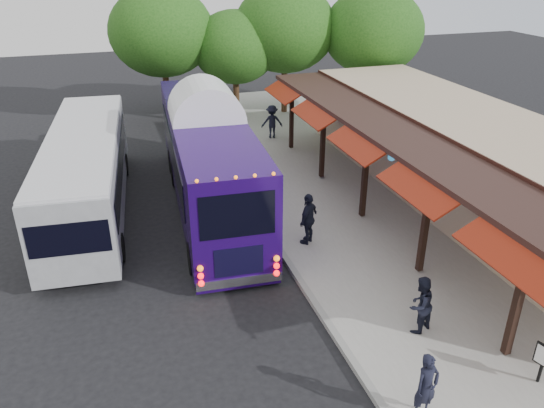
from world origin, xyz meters
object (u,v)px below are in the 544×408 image
object	(u,v)px
ped_a	(427,386)
ped_b	(420,305)
coach_bus	(208,156)
city_bus	(87,170)
ped_c	(308,219)
sign_board	(544,358)
ped_d	(272,122)

from	to	relation	value
ped_a	ped_b	distance (m)	2.91
coach_bus	city_bus	size ratio (longest dim) A/B	1.06
city_bus	ped_c	xyz separation A→B (m)	(7.09, -5.20, -0.67)
ped_a	sign_board	distance (m)	3.13
ped_b	coach_bus	bearing A→B (deg)	-90.09
city_bus	ped_b	size ratio (longest dim) A/B	7.26
ped_c	ped_a	bearing A→B (deg)	45.96
ped_d	sign_board	distance (m)	19.01
ped_a	ped_b	world-z (taller)	ped_b
ped_c	city_bus	bearing A→B (deg)	-77.72
coach_bus	ped_a	distance (m)	12.25
sign_board	coach_bus	bearing A→B (deg)	97.77
ped_a	ped_c	distance (m)	7.83
coach_bus	sign_board	world-z (taller)	coach_bus
ped_a	ped_b	size ratio (longest dim) A/B	0.98
coach_bus	ped_c	bearing A→B (deg)	-54.58
city_bus	sign_board	bearing A→B (deg)	-47.92
city_bus	ped_b	xyz separation A→B (m)	(8.16, -10.49, -0.77)
city_bus	sign_board	xyz separation A→B (m)	(9.87, -13.02, -0.88)
coach_bus	sign_board	xyz separation A→B (m)	(5.34, -11.99, -1.28)
ped_c	sign_board	world-z (taller)	ped_c
city_bus	ped_b	bearing A→B (deg)	-47.18
city_bus	ped_c	size ratio (longest dim) A/B	6.44
ped_b	ped_d	world-z (taller)	ped_d
coach_bus	ped_c	world-z (taller)	coach_bus
coach_bus	ped_d	bearing A→B (deg)	59.19
coach_bus	city_bus	distance (m)	4.66
ped_b	ped_d	xyz separation A→B (m)	(1.22, 16.47, 0.06)
ped_a	ped_c	bearing A→B (deg)	79.58
coach_bus	sign_board	bearing A→B (deg)	-62.12
city_bus	ped_d	bearing A→B (deg)	37.44
sign_board	ped_d	bearing A→B (deg)	75.24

